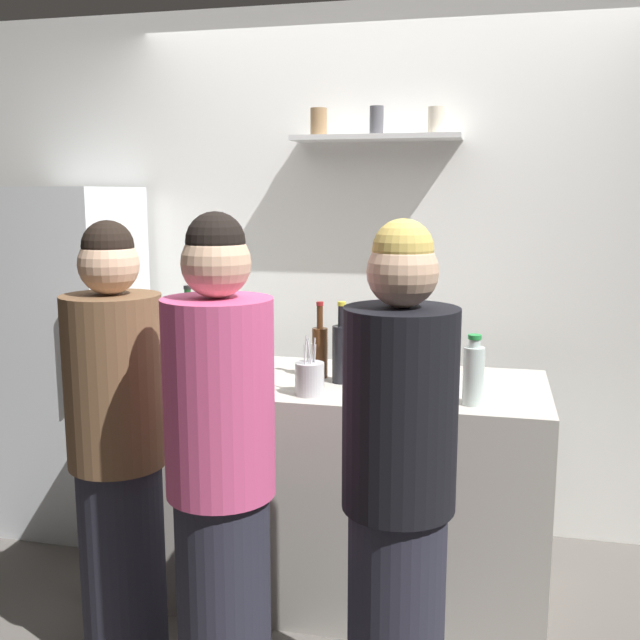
{
  "coord_description": "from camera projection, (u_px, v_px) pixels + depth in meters",
  "views": [
    {
      "loc": [
        0.52,
        -2.42,
        1.7
      ],
      "look_at": [
        -0.17,
        0.48,
        1.18
      ],
      "focal_mm": 41.28,
      "sensor_mm": 36.0,
      "label": 1
    }
  ],
  "objects": [
    {
      "name": "person_brown_jacket",
      "position": [
        118.0,
        454.0,
        2.58
      ],
      "size": [
        0.34,
        0.34,
        1.61
      ],
      "rotation": [
        0.0,
        0.0,
        2.67
      ],
      "color": "#262633",
      "rests_on": "ground"
    },
    {
      "name": "back_wall_assembly",
      "position": [
        387.0,
        272.0,
        3.71
      ],
      "size": [
        4.8,
        0.32,
        2.6
      ],
      "color": "white",
      "rests_on": "ground"
    },
    {
      "name": "wine_bottle_amber_glass",
      "position": [
        320.0,
        350.0,
        3.08
      ],
      "size": [
        0.07,
        0.07,
        0.32
      ],
      "color": "#472814",
      "rests_on": "counter"
    },
    {
      "name": "person_blonde",
      "position": [
        398.0,
        496.0,
        2.21
      ],
      "size": [
        0.34,
        0.34,
        1.63
      ],
      "rotation": [
        0.0,
        0.0,
        1.66
      ],
      "color": "#262633",
      "rests_on": "ground"
    },
    {
      "name": "baking_pan",
      "position": [
        402.0,
        379.0,
        2.97
      ],
      "size": [
        0.34,
        0.24,
        0.05
      ],
      "primitive_type": "cube",
      "color": "gray",
      "rests_on": "counter"
    },
    {
      "name": "counter",
      "position": [
        320.0,
        484.0,
        3.15
      ],
      "size": [
        1.85,
        0.74,
        0.93
      ],
      "primitive_type": "cube",
      "color": "#B7B2A8",
      "rests_on": "ground"
    },
    {
      "name": "utensil_holder",
      "position": [
        310.0,
        378.0,
        2.82
      ],
      "size": [
        0.11,
        0.11,
        0.23
      ],
      "color": "#B2B2B7",
      "rests_on": "counter"
    },
    {
      "name": "refrigerator",
      "position": [
        74.0,
        359.0,
        3.75
      ],
      "size": [
        0.57,
        0.64,
        1.73
      ],
      "color": "silver",
      "rests_on": "ground"
    },
    {
      "name": "wine_bottle_green_glass",
      "position": [
        189.0,
        330.0,
        3.45
      ],
      "size": [
        0.08,
        0.08,
        0.34
      ],
      "color": "#19471E",
      "rests_on": "counter"
    },
    {
      "name": "person_pink_top",
      "position": [
        221.0,
        481.0,
        2.29
      ],
      "size": [
        0.34,
        0.34,
        1.65
      ],
      "rotation": [
        0.0,
        0.0,
        4.17
      ],
      "color": "#262633",
      "rests_on": "ground"
    },
    {
      "name": "water_bottle_plastic",
      "position": [
        473.0,
        374.0,
        2.68
      ],
      "size": [
        0.08,
        0.08,
        0.26
      ],
      "color": "silver",
      "rests_on": "counter"
    },
    {
      "name": "wine_bottle_dark_glass",
      "position": [
        341.0,
        352.0,
        2.99
      ],
      "size": [
        0.08,
        0.08,
        0.33
      ],
      "color": "black",
      "rests_on": "counter"
    }
  ]
}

